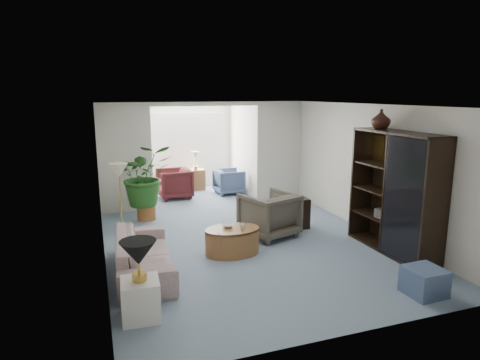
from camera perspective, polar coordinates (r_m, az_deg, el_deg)
name	(u,v)px	position (r m, az deg, el deg)	size (l,w,h in m)	color
floor	(251,246)	(7.63, 1.51, -9.00)	(6.00, 6.00, 0.00)	#7D93A5
sunroom_floor	(197,195)	(11.38, -5.85, -2.02)	(2.60, 2.60, 0.00)	#7D93A5
back_pier_left	(125,159)	(9.79, -15.35, 2.82)	(1.20, 0.12, 2.50)	white
back_pier_right	(279,151)	(10.73, 5.35, 3.95)	(1.20, 0.12, 2.50)	white
back_header	(206,104)	(9.99, -4.64, 10.29)	(2.60, 0.12, 0.10)	white
window_pane	(187,139)	(12.18, -7.19, 5.55)	(2.20, 0.02, 1.50)	white
window_blinds	(188,139)	(12.15, -7.16, 5.53)	(2.20, 0.02, 1.50)	white
framed_picture	(375,147)	(8.31, 17.93, 4.27)	(0.04, 0.50, 0.40)	#BFB698
sofa	(144,254)	(6.64, -12.93, -9.78)	(2.04, 0.80, 0.60)	beige
end_table	(141,299)	(5.42, -13.37, -15.53)	(0.45, 0.45, 0.50)	white
table_lamp	(138,253)	(5.17, -13.68, -9.62)	(0.44, 0.44, 0.30)	black
floor_lamp	(119,171)	(8.32, -16.19, 1.24)	(0.36, 0.36, 0.28)	beige
coffee_table	(232,241)	(7.22, -1.05, -8.31)	(0.95, 0.95, 0.45)	brown
coffee_bowl	(228,226)	(7.21, -1.69, -6.24)	(0.20, 0.20, 0.05)	white
coffee_cup	(243,227)	(7.09, 0.36, -6.37)	(0.10, 0.10, 0.09)	beige
wingback_chair	(269,214)	(8.05, 3.97, -4.71)	(0.91, 0.93, 0.85)	#575145
side_table_dark	(295,213)	(8.63, 7.46, -4.46)	(0.51, 0.41, 0.61)	black
entertainment_cabinet	(395,193)	(7.59, 20.34, -1.64)	(0.50, 1.87, 2.08)	black
cabinet_urn	(381,119)	(7.80, 18.64, 7.85)	(0.33, 0.33, 0.35)	#331A11
ottoman	(424,281)	(6.37, 23.80, -12.53)	(0.47, 0.47, 0.38)	slate
plant_pot	(146,212)	(9.34, -12.62, -4.32)	(0.40, 0.40, 0.32)	#9E5E2E
house_plant	(145,175)	(9.15, -12.85, 0.66)	(1.20, 1.04, 1.33)	#23561D
sunroom_chair_blue	(229,181)	(11.42, -1.51, -0.19)	(0.72, 0.74, 0.67)	slate
sunroom_chair_maroon	(174,183)	(11.06, -8.93, -0.46)	(0.83, 0.85, 0.77)	#5A1E23
sunroom_table	(196,180)	(11.94, -6.04, 0.06)	(0.48, 0.37, 0.58)	brown
shelf_clutter	(398,210)	(7.50, 20.66, -3.79)	(0.30, 0.85, 0.61)	#33302E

